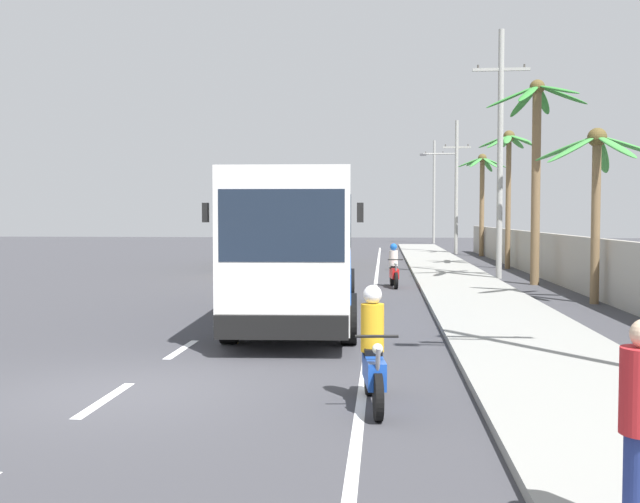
{
  "coord_description": "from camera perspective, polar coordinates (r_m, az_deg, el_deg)",
  "views": [
    {
      "loc": [
        3.91,
        -10.26,
        2.58
      ],
      "look_at": [
        2.3,
        8.1,
        1.7
      ],
      "focal_mm": 40.91,
      "sensor_mm": 36.0,
      "label": 1
    }
  ],
  "objects": [
    {
      "name": "utility_pole_distant",
      "position": [
        70.97,
        8.91,
        4.77
      ],
      "size": [
        2.06,
        0.24,
        9.86
      ],
      "color": "#9E9E99",
      "rests_on": "ground"
    },
    {
      "name": "boundary_wall",
      "position": [
        25.22,
        20.39,
        -1.13
      ],
      "size": [
        0.24,
        60.0,
        1.91
      ],
      "primitive_type": "cube",
      "color": "#9E998E",
      "rests_on": "ground"
    },
    {
      "name": "sidewalk_kerb",
      "position": [
        20.62,
        13.07,
        -4.33
      ],
      "size": [
        3.2,
        90.0,
        0.14
      ],
      "primitive_type": "cube",
      "color": "gray",
      "rests_on": "ground"
    },
    {
      "name": "coach_bus_far_lane",
      "position": [
        38.39,
        -3.21,
        1.68
      ],
      "size": [
        3.0,
        10.81,
        3.6
      ],
      "color": "gold",
      "rests_on": "ground"
    },
    {
      "name": "motorcycle_beside_bus",
      "position": [
        26.82,
        5.8,
        -1.4
      ],
      "size": [
        0.56,
        1.96,
        1.6
      ],
      "color": "black",
      "rests_on": "ground"
    },
    {
      "name": "utility_pole_mid",
      "position": [
        31.32,
        13.91,
        7.71
      ],
      "size": [
        2.34,
        0.24,
        10.27
      ],
      "color": "#9E9E99",
      "rests_on": "ground"
    },
    {
      "name": "palm_fourth",
      "position": [
        37.26,
        14.55,
        6.64
      ],
      "size": [
        3.0,
        3.11,
        6.82
      ],
      "color": "brown",
      "rests_on": "ground"
    },
    {
      "name": "lane_markings",
      "position": [
        24.82,
        1.2,
        -3.22
      ],
      "size": [
        3.75,
        71.0,
        0.01
      ],
      "color": "white",
      "rests_on": "ground"
    },
    {
      "name": "ground_plane",
      "position": [
        11.28,
        -15.7,
        -10.6
      ],
      "size": [
        160.0,
        160.0,
        0.0
      ],
      "primitive_type": "plane",
      "color": "#3A3A3F"
    },
    {
      "name": "utility_pole_far",
      "position": [
        51.08,
        10.52,
        5.24
      ],
      "size": [
        3.46,
        0.24,
        9.17
      ],
      "color": "#9E9E99",
      "rests_on": "ground"
    },
    {
      "name": "palm_third",
      "position": [
        48.71,
        12.56,
        5.18
      ],
      "size": [
        3.14,
        2.83,
        6.66
      ],
      "color": "brown",
      "rests_on": "ground"
    },
    {
      "name": "palm_nearest",
      "position": [
        28.85,
        16.58,
        8.09
      ],
      "size": [
        3.92,
        3.58,
        7.72
      ],
      "color": "brown",
      "rests_on": "ground"
    },
    {
      "name": "motorcycle_trailing",
      "position": [
        10.06,
        4.18,
        -8.25
      ],
      "size": [
        0.56,
        1.96,
        1.64
      ],
      "color": "black",
      "rests_on": "ground"
    },
    {
      "name": "coach_bus_foreground",
      "position": [
        18.51,
        -1.48,
        0.86
      ],
      "size": [
        3.27,
        11.0,
        3.8
      ],
      "color": "silver",
      "rests_on": "ground"
    },
    {
      "name": "palm_second",
      "position": [
        23.0,
        20.82,
        5.8
      ],
      "size": [
        3.59,
        3.44,
        5.19
      ],
      "color": "brown",
      "rests_on": "ground"
    }
  ]
}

